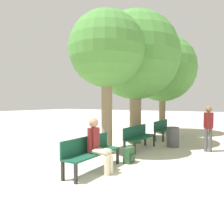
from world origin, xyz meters
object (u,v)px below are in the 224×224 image
object	(u,v)px
bench_row_0	(91,150)
pedestrian_far	(208,126)
person_seated	(98,144)
trash_bin	(173,137)
bench_row_1	(138,135)
tree_row_0	(107,51)
bench_row_2	(163,128)
backpack	(129,155)
tree_row_1	(136,56)
tree_row_2	(163,69)

from	to	relation	value
bench_row_0	pedestrian_far	world-z (taller)	pedestrian_far
person_seated	trash_bin	distance (m)	4.14
bench_row_1	tree_row_0	distance (m)	3.19
bench_row_1	bench_row_2	world-z (taller)	same
bench_row_2	backpack	xyz separation A→B (m)	(0.50, -4.61, -0.30)
person_seated	pedestrian_far	size ratio (longest dim) A/B	0.84
bench_row_1	bench_row_0	bearing A→B (deg)	-90.00
tree_row_1	backpack	xyz separation A→B (m)	(1.17, -2.90, -3.44)
bench_row_1	pedestrian_far	distance (m)	2.46
tree_row_2	backpack	world-z (taller)	tree_row_2
bench_row_0	pedestrian_far	xyz separation A→B (m)	(2.22, 3.85, 0.40)
tree_row_1	pedestrian_far	world-z (taller)	tree_row_1
tree_row_1	trash_bin	xyz separation A→B (m)	(1.61, -0.00, -3.27)
tree_row_0	backpack	world-z (taller)	tree_row_0
bench_row_1	person_seated	world-z (taller)	person_seated
tree_row_2	pedestrian_far	xyz separation A→B (m)	(2.89, -3.73, -2.70)
bench_row_2	tree_row_1	bearing A→B (deg)	-111.36
tree_row_2	trash_bin	world-z (taller)	tree_row_2
bench_row_1	person_seated	xyz separation A→B (m)	(0.23, -2.90, 0.19)
tree_row_1	backpack	size ratio (longest dim) A/B	12.50
tree_row_0	pedestrian_far	xyz separation A→B (m)	(2.89, 2.05, -2.53)
tree_row_0	pedestrian_far	world-z (taller)	tree_row_0
bench_row_0	trash_bin	xyz separation A→B (m)	(0.94, 4.04, -0.14)
bench_row_0	tree_row_2	size ratio (longest dim) A/B	0.34
person_seated	backpack	xyz separation A→B (m)	(0.27, 1.17, -0.50)
bench_row_2	tree_row_1	size ratio (longest dim) A/B	0.34
bench_row_2	pedestrian_far	world-z (taller)	pedestrian_far
tree_row_0	tree_row_2	world-z (taller)	tree_row_2
tree_row_2	trash_bin	xyz separation A→B (m)	(1.61, -3.53, -3.23)
person_seated	trash_bin	xyz separation A→B (m)	(0.70, 4.07, -0.33)
bench_row_1	tree_row_2	distance (m)	5.66
tree_row_2	bench_row_1	bearing A→B (deg)	-81.88
bench_row_1	tree_row_1	bearing A→B (deg)	119.84
tree_row_2	tree_row_0	bearing A→B (deg)	-90.00
tree_row_1	person_seated	bearing A→B (deg)	-77.50
bench_row_2	backpack	world-z (taller)	bench_row_2
bench_row_0	tree_row_1	size ratio (longest dim) A/B	0.34
tree_row_0	bench_row_1	bearing A→B (deg)	58.16
bench_row_0	tree_row_1	xyz separation A→B (m)	(-0.67, 4.05, 3.13)
person_seated	bench_row_0	bearing A→B (deg)	174.83
bench_row_2	pedestrian_far	xyz separation A→B (m)	(2.22, -1.91, 0.40)
bench_row_2	backpack	distance (m)	4.65
bench_row_0	bench_row_1	world-z (taller)	same
tree_row_2	person_seated	xyz separation A→B (m)	(0.90, -7.60, -2.90)
bench_row_2	tree_row_1	distance (m)	3.63
tree_row_1	backpack	bearing A→B (deg)	-67.98
bench_row_2	backpack	size ratio (longest dim) A/B	4.21
bench_row_2	tree_row_2	size ratio (longest dim) A/B	0.34
tree_row_0	tree_row_1	bearing A→B (deg)	90.00
bench_row_1	trash_bin	xyz separation A→B (m)	(0.94, 1.16, -0.14)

